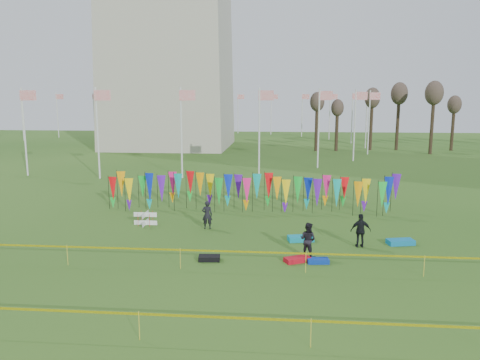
# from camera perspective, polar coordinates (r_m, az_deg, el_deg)

# --- Properties ---
(ground) EXTENTS (160.00, 160.00, 0.00)m
(ground) POSITION_cam_1_polar(r_m,az_deg,el_deg) (21.08, -0.82, -9.62)
(ground) COLOR #274F16
(ground) RESTS_ON ground
(flagpole_ring) EXTENTS (57.40, 56.16, 8.00)m
(flagpole_ring) POSITION_cam_1_polar(r_m,az_deg,el_deg) (69.70, -8.34, 7.34)
(flagpole_ring) COLOR silver
(flagpole_ring) RESTS_ON ground
(banner_row) EXTENTS (18.64, 0.64, 2.28)m
(banner_row) POSITION_cam_1_polar(r_m,az_deg,el_deg) (29.44, 1.52, -1.13)
(banner_row) COLOR black
(banner_row) RESTS_ON ground
(caution_tape_near) EXTENTS (26.00, 0.02, 0.90)m
(caution_tape_near) POSITION_cam_1_polar(r_m,az_deg,el_deg) (19.57, -1.89, -8.79)
(caution_tape_near) COLOR #FFF805
(caution_tape_near) RESTS_ON ground
(caution_tape_far) EXTENTS (26.00, 0.02, 0.90)m
(caution_tape_far) POSITION_cam_1_polar(r_m,az_deg,el_deg) (14.19, -4.87, -16.39)
(caution_tape_far) COLOR #FFF805
(caution_tape_far) RESTS_ON ground
(box_kite) EXTENTS (0.68, 0.68, 0.75)m
(box_kite) POSITION_cam_1_polar(r_m,az_deg,el_deg) (26.91, -11.46, -4.63)
(box_kite) COLOR red
(box_kite) RESTS_ON ground
(person_left) EXTENTS (0.61, 0.48, 1.56)m
(person_left) POSITION_cam_1_polar(r_m,az_deg,el_deg) (25.63, -4.02, -4.26)
(person_left) COLOR black
(person_left) RESTS_ON ground
(person_mid) EXTENTS (0.91, 0.81, 1.59)m
(person_mid) POSITION_cam_1_polar(r_m,az_deg,el_deg) (21.38, 8.28, -7.21)
(person_mid) COLOR black
(person_mid) RESTS_ON ground
(person_right) EXTENTS (0.99, 0.60, 1.64)m
(person_right) POSITION_cam_1_polar(r_m,az_deg,el_deg) (23.21, 14.50, -5.98)
(person_right) COLOR black
(person_right) RESTS_ON ground
(kite_bag_turquoise) EXTENTS (1.36, 0.86, 0.25)m
(kite_bag_turquoise) POSITION_cam_1_polar(r_m,az_deg,el_deg) (23.80, 7.40, -7.08)
(kite_bag_turquoise) COLOR #0B8CAB
(kite_bag_turquoise) RESTS_ON ground
(kite_bag_blue) EXTENTS (0.97, 0.58, 0.19)m
(kite_bag_blue) POSITION_cam_1_polar(r_m,az_deg,el_deg) (20.88, 9.49, -9.68)
(kite_bag_blue) COLOR #0A32AD
(kite_bag_blue) RESTS_ON ground
(kite_bag_red) EXTENTS (1.24, 0.97, 0.21)m
(kite_bag_red) POSITION_cam_1_polar(r_m,az_deg,el_deg) (20.89, 7.00, -9.59)
(kite_bag_red) COLOR red
(kite_bag_red) RESTS_ON ground
(kite_bag_black) EXTENTS (0.98, 0.62, 0.22)m
(kite_bag_black) POSITION_cam_1_polar(r_m,az_deg,el_deg) (20.94, -3.76, -9.47)
(kite_bag_black) COLOR black
(kite_bag_black) RESTS_ON ground
(kite_bag_teal) EXTENTS (1.38, 0.87, 0.24)m
(kite_bag_teal) POSITION_cam_1_polar(r_m,az_deg,el_deg) (24.37, 18.98, -7.15)
(kite_bag_teal) COLOR #0C73AB
(kite_bag_teal) RESTS_ON ground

